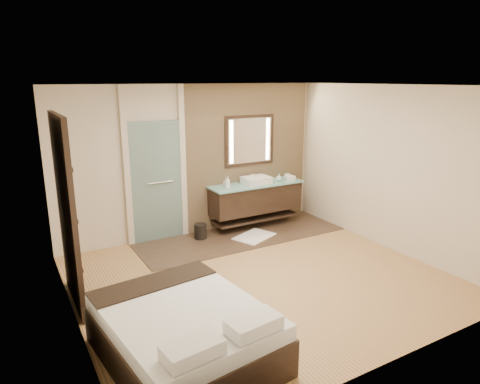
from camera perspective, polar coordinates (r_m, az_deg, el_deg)
floor at (r=6.30m, az=2.76°, el=-11.37°), size 5.00×5.00×0.00m
tile_strip at (r=7.84m, az=0.17°, el=-5.87°), size 3.80×1.30×0.01m
stone_wall at (r=8.23m, az=1.08°, el=4.86°), size 2.60×0.08×2.70m
vanity at (r=8.16m, az=2.10°, el=-0.78°), size 1.85×0.55×0.88m
mirror_unit at (r=8.14m, az=1.28°, el=6.88°), size 1.06×0.04×0.96m
frosted_door at (r=7.51m, az=-11.12°, el=1.99°), size 1.10×0.12×2.70m
shoji_partition at (r=5.61m, az=-22.06°, el=-2.54°), size 0.06×1.20×2.40m
bed at (r=4.60m, az=-7.36°, el=-18.13°), size 1.66×1.98×0.70m
bath_mat at (r=7.78m, az=1.92°, el=-5.95°), size 0.86×0.74×0.02m
waste_bin at (r=7.70m, az=-5.30°, el=-5.27°), size 0.29×0.29×0.28m
tissue_box at (r=8.33m, az=6.85°, el=1.81°), size 0.13×0.13×0.10m
soap_bottle_a at (r=7.67m, az=-1.64°, el=1.25°), size 0.11×0.11×0.22m
soap_bottle_b at (r=7.81m, az=-1.88°, el=1.27°), size 0.09×0.09×0.17m
soap_bottle_c at (r=8.28m, az=5.22°, el=1.95°), size 0.14×0.14×0.15m
cup at (r=8.49m, az=6.35°, el=2.09°), size 0.16×0.16×0.10m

